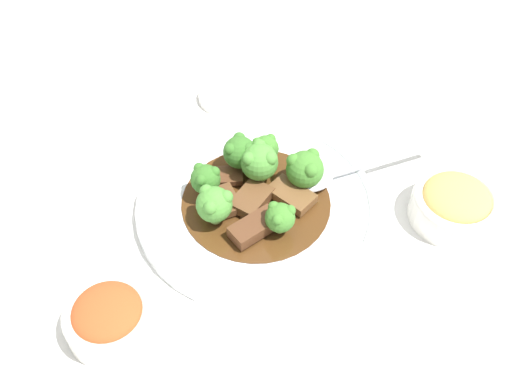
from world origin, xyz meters
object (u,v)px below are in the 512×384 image
broccoli_floret_3 (214,204)px  serving_spoon (325,176)px  broccoli_floret_2 (259,161)px  broccoli_floret_6 (280,217)px  beef_strip_4 (220,176)px  broccoli_floret_5 (240,152)px  broccoli_floret_0 (205,179)px  sauce_dish (224,96)px  broccoli_floret_4 (266,148)px  side_bowl_kimchi (109,318)px  beef_strip_1 (223,201)px  side_bowl_appetizer (455,204)px  broccoli_floret_1 (305,169)px  beef_strip_2 (252,200)px  beef_strip_3 (255,227)px  beef_strip_0 (291,195)px  main_plate (256,204)px

broccoli_floret_3 → serving_spoon: broccoli_floret_3 is taller
broccoli_floret_2 → broccoli_floret_6: 0.09m
beef_strip_4 → broccoli_floret_5: broccoli_floret_5 is taller
broccoli_floret_0 → sauce_dish: broccoli_floret_0 is taller
broccoli_floret_4 → side_bowl_kimchi: bearing=103.5°
beef_strip_1 → broccoli_floret_0: broccoli_floret_0 is taller
beef_strip_4 → side_bowl_appetizer: 0.30m
broccoli_floret_2 → broccoli_floret_1: bearing=-138.1°
beef_strip_2 → beef_strip_3: 0.04m
broccoli_floret_6 → beef_strip_0: bearing=-58.9°
broccoli_floret_5 → side_bowl_appetizer: broccoli_floret_5 is taller
beef_strip_0 → sauce_dish: beef_strip_0 is taller
broccoli_floret_3 → broccoli_floret_4: (0.04, -0.12, -0.01)m
side_bowl_appetizer → beef_strip_0: bearing=44.2°
beef_strip_0 → broccoli_floret_6: (-0.03, 0.05, 0.02)m
broccoli_floret_1 → broccoli_floret_6: size_ratio=1.21×
main_plate → broccoli_floret_6: bearing=169.4°
main_plate → serving_spoon: size_ratio=1.49×
broccoli_floret_4 → serving_spoon: broccoli_floret_4 is taller
side_bowl_kimchi → side_bowl_appetizer: 0.44m
beef_strip_3 → broccoli_floret_3: 0.06m
broccoli_floret_1 → sauce_dish: broccoli_floret_1 is taller
broccoli_floret_2 → serving_spoon: size_ratio=0.28×
beef_strip_3 → side_bowl_kimchi: side_bowl_kimchi is taller
broccoli_floret_1 → broccoli_floret_3: 0.13m
serving_spoon → side_bowl_appetizer: bearing=-148.0°
broccoli_floret_1 → broccoli_floret_3: size_ratio=0.98×
broccoli_floret_4 → side_bowl_appetizer: (-0.22, -0.12, -0.02)m
beef_strip_3 → broccoli_floret_1: broccoli_floret_1 is taller
beef_strip_2 → beef_strip_4: beef_strip_2 is taller
beef_strip_4 → side_bowl_kimchi: bearing=110.7°
beef_strip_2 → broccoli_floret_3: size_ratio=1.18×
beef_strip_3 → broccoli_floret_2: broccoli_floret_2 is taller
beef_strip_0 → broccoli_floret_2: bearing=9.9°
beef_strip_4 → sauce_dish: (0.14, -0.12, -0.02)m
beef_strip_4 → beef_strip_0: bearing=-151.8°
broccoli_floret_5 → side_bowl_kimchi: bearing=107.3°
broccoli_floret_3 → broccoli_floret_5: size_ratio=0.97×
beef_strip_3 → broccoli_floret_3: size_ratio=1.25×
broccoli_floret_0 → broccoli_floret_6: (-0.10, -0.03, -0.01)m
broccoli_floret_4 → side_bowl_appetizer: broccoli_floret_4 is taller
serving_spoon → beef_strip_0: bearing=84.0°
broccoli_floret_5 → beef_strip_0: bearing=-169.3°
broccoli_floret_4 → broccoli_floret_5: broccoli_floret_5 is taller
beef_strip_4 → broccoli_floret_0: 0.04m
main_plate → beef_strip_2: (-0.00, 0.01, 0.02)m
beef_strip_4 → side_bowl_kimchi: 0.24m
beef_strip_1 → beef_strip_3: beef_strip_3 is taller
beef_strip_0 → broccoli_floret_6: bearing=121.1°
main_plate → broccoli_floret_2: broccoli_floret_2 is taller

